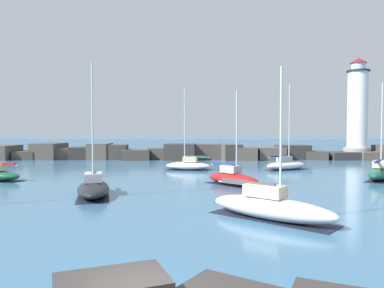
# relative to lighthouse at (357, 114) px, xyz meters

# --- Properties ---
(open_sea_beyond) EXTENTS (400.00, 116.00, 0.01)m
(open_sea_beyond) POSITION_rel_lighthouse_xyz_m (-27.73, 58.59, -7.29)
(open_sea_beyond) COLOR #2D5B7F
(open_sea_beyond) RESTS_ON ground
(breakwater_jetty) EXTENTS (67.48, 6.75, 2.58)m
(breakwater_jetty) POSITION_rel_lighthouse_xyz_m (-28.41, -1.26, -6.24)
(breakwater_jetty) COLOR #4C443D
(breakwater_jetty) RESTS_ON ground
(lighthouse) EXTENTS (4.26, 4.26, 16.48)m
(lighthouse) POSITION_rel_lighthouse_xyz_m (0.00, 0.00, 0.00)
(lighthouse) COLOR gray
(lighthouse) RESTS_ON ground
(sailboat_moored_1) EXTENTS (5.01, 5.47, 8.16)m
(sailboat_moored_1) POSITION_rel_lighthouse_xyz_m (-23.25, -29.11, -6.65)
(sailboat_moored_1) COLOR maroon
(sailboat_moored_1) RESTS_ON ground
(sailboat_moored_2) EXTENTS (5.21, 6.38, 9.37)m
(sailboat_moored_2) POSITION_rel_lighthouse_xyz_m (-8.68, -25.41, -6.58)
(sailboat_moored_2) COLOR #195138
(sailboat_moored_2) RESTS_ON ground
(sailboat_moored_3) EXTENTS (3.73, 6.76, 9.62)m
(sailboat_moored_3) POSITION_rel_lighthouse_xyz_m (-33.94, -34.38, -6.68)
(sailboat_moored_3) COLOR black
(sailboat_moored_3) RESTS_ON ground
(sailboat_moored_5) EXTENTS (5.64, 2.99, 9.82)m
(sailboat_moored_5) POSITION_rel_lighthouse_xyz_m (-27.34, -17.08, -6.69)
(sailboat_moored_5) COLOR white
(sailboat_moored_5) RESTS_ON ground
(sailboat_moored_6) EXTENTS (6.93, 6.33, 8.18)m
(sailboat_moored_6) POSITION_rel_lighthouse_xyz_m (-22.41, -41.32, -6.61)
(sailboat_moored_6) COLOR silver
(sailboat_moored_6) RESTS_ON ground
(sailboat_moored_8) EXTENTS (5.73, 3.99, 10.22)m
(sailboat_moored_8) POSITION_rel_lighthouse_xyz_m (-15.64, -16.73, -6.66)
(sailboat_moored_8) COLOR white
(sailboat_moored_8) RESTS_ON ground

